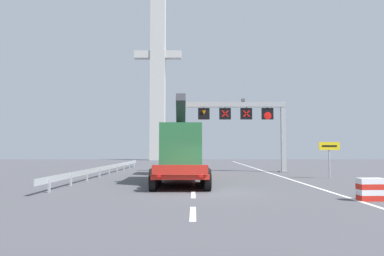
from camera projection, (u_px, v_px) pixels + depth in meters
ground at (201, 192)px, 17.44m from camera, size 112.00×112.00×0.00m
lane_markings at (194, 167)px, 40.55m from camera, size 0.20×60.88×0.01m
edge_line_right at (274, 174)px, 29.38m from camera, size 0.20×63.00×0.01m
overhead_lane_gantry at (248, 116)px, 32.53m from camera, size 9.24×0.90×6.65m
heavy_haul_truck_red at (181, 150)px, 25.08m from camera, size 3.39×14.13×5.30m
exit_sign_yellow at (329, 151)px, 25.35m from camera, size 1.46×0.15×2.56m
crash_barrier_striped at (371, 189)px, 14.36m from camera, size 1.03×0.56×0.90m
guardrail_left at (109, 168)px, 29.06m from camera, size 0.13×27.12×0.76m
bridge_pylon_distant at (158, 73)px, 68.75m from camera, size 9.00×2.00×32.51m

